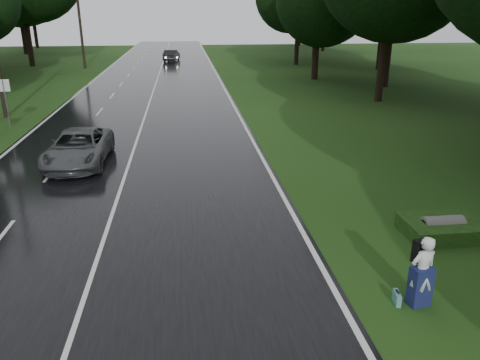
# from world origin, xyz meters

# --- Properties ---
(ground) EXTENTS (160.00, 160.00, 0.00)m
(ground) POSITION_xyz_m (0.00, 0.00, 0.00)
(ground) COLOR #1F4113
(ground) RESTS_ON ground
(road) EXTENTS (12.00, 140.00, 0.04)m
(road) POSITION_xyz_m (0.00, 20.00, 0.02)
(road) COLOR black
(road) RESTS_ON ground
(lane_center) EXTENTS (0.12, 140.00, 0.01)m
(lane_center) POSITION_xyz_m (0.00, 20.00, 0.04)
(lane_center) COLOR silver
(lane_center) RESTS_ON road
(grey_car) EXTENTS (2.42, 5.10, 1.41)m
(grey_car) POSITION_xyz_m (-2.07, 9.00, 0.74)
(grey_car) COLOR #474A4B
(grey_car) RESTS_ON road
(far_car) EXTENTS (2.14, 4.36, 1.38)m
(far_car) POSITION_xyz_m (1.07, 51.21, 0.73)
(far_car) COLOR black
(far_car) RESTS_ON road
(hitchhiker) EXTENTS (0.69, 0.64, 1.69)m
(hitchhiker) POSITION_xyz_m (7.52, -2.39, 0.79)
(hitchhiker) COLOR silver
(hitchhiker) RESTS_ON ground
(suitcase) EXTENTS (0.17, 0.40, 0.27)m
(suitcase) POSITION_xyz_m (7.06, -2.31, 0.14)
(suitcase) COLOR teal
(suitcase) RESTS_ON ground
(culvert) EXTENTS (1.20, 0.60, 0.60)m
(culvert) POSITION_xyz_m (9.84, 0.82, 0.00)
(culvert) COLOR slate
(culvert) RESTS_ON ground
(utility_pole_mid) EXTENTS (1.80, 0.28, 9.82)m
(utility_pole_mid) POSITION_xyz_m (-8.50, 19.24, 0.00)
(utility_pole_mid) COLOR black
(utility_pole_mid) RESTS_ON ground
(utility_pole_far) EXTENTS (1.80, 0.28, 9.42)m
(utility_pole_far) POSITION_xyz_m (-8.50, 44.85, 0.00)
(utility_pole_far) COLOR black
(utility_pole_far) RESTS_ON ground
(road_sign_b) EXTENTS (0.65, 0.10, 2.72)m
(road_sign_b) POSITION_xyz_m (-7.20, 15.99, 0.00)
(road_sign_b) COLOR white
(road_sign_b) RESTS_ON ground
(tree_left_f) EXTENTS (11.74, 11.74, 18.35)m
(tree_left_f) POSITION_xyz_m (-14.96, 47.67, 0.00)
(tree_left_f) COLOR black
(tree_left_f) RESTS_ON ground
(tree_right_d) EXTENTS (10.21, 10.21, 15.95)m
(tree_right_d) POSITION_xyz_m (16.36, 21.64, 0.00)
(tree_right_d) COLOR black
(tree_right_d) RESTS_ON ground
(tree_right_e) EXTENTS (7.61, 7.61, 11.89)m
(tree_right_e) POSITION_xyz_m (14.80, 33.27, 0.00)
(tree_right_e) COLOR black
(tree_right_e) RESTS_ON ground
(tree_right_f) EXTENTS (8.74, 8.74, 13.65)m
(tree_right_f) POSITION_xyz_m (15.94, 45.73, 0.00)
(tree_right_f) COLOR black
(tree_right_f) RESTS_ON ground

